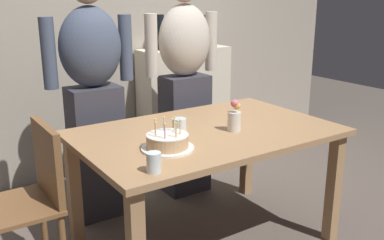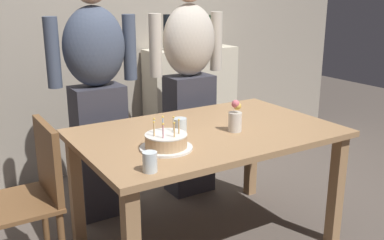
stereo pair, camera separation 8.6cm
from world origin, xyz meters
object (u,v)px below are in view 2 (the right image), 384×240
object	(u,v)px
flower_vase	(235,118)
dining_chair	(32,191)
water_glass_near	(180,126)
water_glass_far	(150,162)
person_woman_cardigan	(189,82)
birthday_cake	(166,142)
person_man_bearded	(97,93)

from	to	relation	value
flower_vase	dining_chair	world-z (taller)	flower_vase
water_glass_near	water_glass_far	xyz separation A→B (m)	(-0.39, -0.40, -0.00)
water_glass_far	flower_vase	xyz separation A→B (m)	(0.69, 0.28, 0.03)
flower_vase	dining_chair	distance (m)	1.18
flower_vase	water_glass_near	bearing A→B (deg)	158.68
person_woman_cardigan	birthday_cake	bearing A→B (deg)	52.49
birthday_cake	water_glass_near	distance (m)	0.25
birthday_cake	dining_chair	xyz separation A→B (m)	(-0.62, 0.35, -0.26)
birthday_cake	dining_chair	size ratio (longest dim) A/B	0.31
dining_chair	person_woman_cardigan	bearing A→B (deg)	112.23
flower_vase	water_glass_far	bearing A→B (deg)	-157.94
person_woman_cardigan	dining_chair	world-z (taller)	person_woman_cardigan
person_man_bearded	dining_chair	xyz separation A→B (m)	(-0.57, -0.53, -0.36)
water_glass_far	dining_chair	world-z (taller)	dining_chair
water_glass_far	birthday_cake	bearing A→B (deg)	47.68
flower_vase	person_man_bearded	distance (m)	0.98
person_man_bearded	flower_vase	bearing A→B (deg)	122.90
water_glass_near	person_man_bearded	bearing A→B (deg)	107.99
water_glass_near	dining_chair	world-z (taller)	dining_chair
birthday_cake	person_woman_cardigan	bearing A→B (deg)	52.49
water_glass_near	water_glass_far	world-z (taller)	water_glass_near
water_glass_near	water_glass_far	size ratio (longest dim) A/B	1.01
flower_vase	person_woman_cardigan	distance (m)	0.84
person_man_bearded	water_glass_far	bearing A→B (deg)	81.82
birthday_cake	person_woman_cardigan	size ratio (longest dim) A/B	0.17
dining_chair	person_man_bearded	bearing A→B (deg)	132.66
water_glass_far	flower_vase	distance (m)	0.74
person_man_bearded	dining_chair	world-z (taller)	person_man_bearded
birthday_cake	water_glass_far	size ratio (longest dim) A/B	2.92
water_glass_far	dining_chair	bearing A→B (deg)	125.89
flower_vase	person_man_bearded	xyz separation A→B (m)	(-0.53, 0.82, 0.05)
person_man_bearded	person_woman_cardigan	world-z (taller)	same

